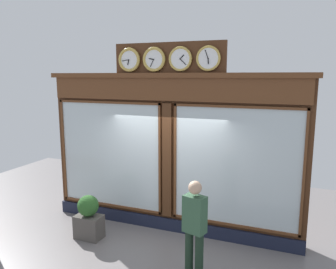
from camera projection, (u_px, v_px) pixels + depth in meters
The scene contains 4 objects.
shop_facade at pixel (170, 151), 7.13m from camera, with size 5.71×0.42×4.00m.
pedestrian at pixel (194, 226), 5.43m from camera, with size 0.41×0.31×1.69m.
planter_box at pixel (89, 227), 6.92m from camera, with size 0.56×0.36×0.49m, color #4C4742.
planter_shrub at pixel (88, 206), 6.84m from camera, with size 0.44×0.44×0.44m, color #285623.
Camera 1 is at (-2.53, 6.36, 3.35)m, focal length 35.59 mm.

